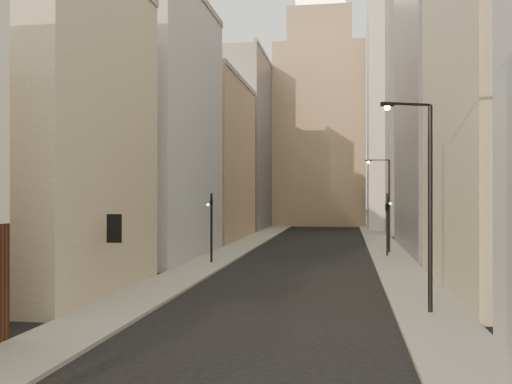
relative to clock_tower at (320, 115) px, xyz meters
name	(u,v)px	position (x,y,z in m)	size (l,w,h in m)	color
sidewalk_left	(248,243)	(-5.50, -37.00, -17.56)	(3.00, 140.00, 0.15)	gray
sidewalk_right	(382,245)	(7.50, -37.00, -17.56)	(3.00, 140.00, 0.15)	gray
left_bldg_beige	(41,133)	(-11.00, -66.00, -9.63)	(8.00, 12.00, 16.00)	gray
left_bldg_grey	(150,129)	(-11.00, -50.00, -7.63)	(8.00, 16.00, 20.00)	#A2A2A7
left_bldg_tan	(206,161)	(-11.00, -32.00, -9.13)	(8.00, 18.00, 17.00)	tan
left_bldg_wingrid	(240,145)	(-11.00, -12.00, -5.63)	(8.00, 20.00, 24.00)	gray
right_bldg_wingrid	(452,99)	(13.00, -42.00, -4.63)	(8.00, 20.00, 26.00)	gray
highrise	(460,37)	(19.00, -14.00, 8.02)	(21.00, 23.00, 51.20)	gray
clock_tower	(320,115)	(0.00, 0.00, 0.00)	(14.00, 14.00, 44.90)	tan
white_tower	(398,92)	(11.00, -14.00, 0.97)	(8.00, 8.00, 41.50)	silver
streetlamp_near	(507,153)	(7.39, -79.82, -11.80)	(2.64, 0.78, 10.21)	black
streetlamp_mid	(425,194)	(7.24, -68.48, -12.69)	(2.14, 1.03, 8.65)	black
streetlamp_far	(387,200)	(7.39, -44.38, -13.18)	(2.04, 0.47, 7.79)	black
traffic_light_left	(211,212)	(-5.28, -53.44, -13.95)	(0.58, 0.51, 5.00)	black
traffic_light_right	(387,209)	(7.23, -47.06, -13.89)	(0.68, 0.68, 5.00)	black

